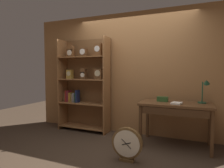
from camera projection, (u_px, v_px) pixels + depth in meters
name	position (u px, v px, depth m)	size (l,w,h in m)	color
ground_plane	(111.00, 155.00, 3.16)	(10.00, 10.00, 0.00)	#3D2D21
back_wood_panel	(134.00, 73.00, 4.20)	(4.80, 0.05, 2.60)	#9E6B3D
bookshelf	(84.00, 84.00, 4.47)	(1.18, 0.37, 2.08)	brown
workbench	(176.00, 108.00, 3.48)	(1.24, 0.66, 0.79)	brown
desk_lamp	(205.00, 89.00, 3.39)	(0.19, 0.19, 0.44)	#1E472D
toolbox_small	(163.00, 99.00, 3.64)	(0.20, 0.11, 0.09)	#2D5123
open_repair_manual	(177.00, 103.00, 3.38)	(0.16, 0.22, 0.03)	silver
round_clock_large	(127.00, 144.00, 2.93)	(0.47, 0.11, 0.51)	brown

